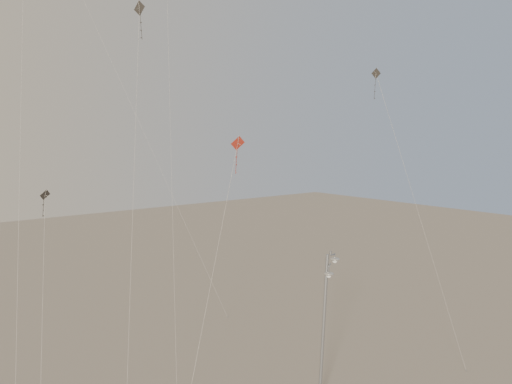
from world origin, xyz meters
TOP-DOWN VIEW (x-y plane):
  - street_lamp at (2.46, 2.89)m, footprint 1.56×1.00m
  - kite_1 at (-5.29, 9.06)m, footprint 6.16×10.08m
  - kite_3 at (-4.21, 2.89)m, footprint 8.94×7.01m
  - kite_4 at (12.98, 6.68)m, footprint 0.60×8.52m
  - kite_5 at (-1.68, 21.68)m, footprint 10.54×6.03m
  - kite_6 at (-10.77, 7.34)m, footprint 4.31×11.52m

SIDE VIEW (x-z plane):
  - street_lamp at x=2.46m, z-range 0.29..9.02m
  - kite_6 at x=-10.77m, z-range 2.41..14.68m
  - kite_3 at x=-4.21m, z-range 3.75..18.64m
  - kite_4 at x=12.98m, z-range 5.71..25.57m
  - kite_1 at x=-5.29m, z-range 5.75..28.10m
  - kite_5 at x=-1.68m, z-range 7.10..35.46m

